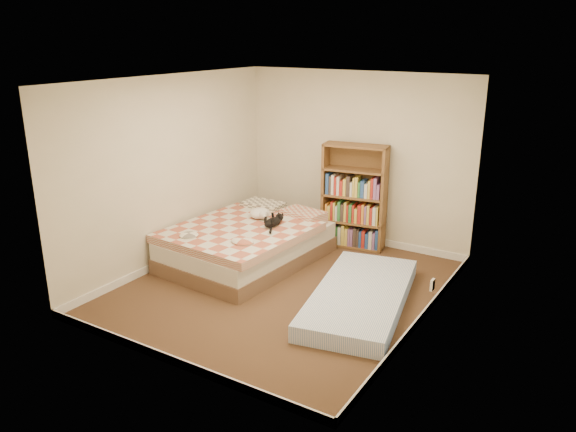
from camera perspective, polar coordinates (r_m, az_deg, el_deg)
The scene contains 6 objects.
room at distance 6.56m, azimuth -0.54°, elevation 2.24°, with size 3.51×4.01×2.51m.
bed at distance 7.70m, azimuth -3.99°, elevation -2.67°, with size 1.73×2.29×0.58m.
bookshelf at distance 8.18m, azimuth 6.75°, elevation 0.65°, with size 0.96×0.44×1.52m.
floor_mattress at distance 6.58m, azimuth 7.35°, elevation -8.16°, with size 0.97×2.16×0.19m, color #809ED5.
black_cat at distance 7.53m, azimuth -1.41°, elevation -0.55°, with size 0.21×0.58×0.13m.
white_dog at distance 7.83m, azimuth -2.87°, elevation 0.27°, with size 0.32×0.35×0.15m.
Camera 1 is at (3.37, -5.34, 2.99)m, focal length 35.00 mm.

